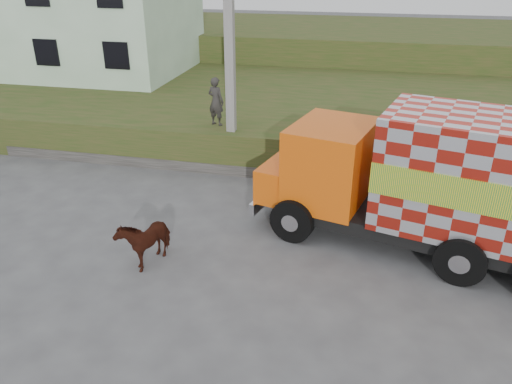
% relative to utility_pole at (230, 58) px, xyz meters
% --- Properties ---
extents(ground, '(120.00, 120.00, 0.00)m').
position_rel_utility_pole_xyz_m(ground, '(1.00, -4.60, -4.08)').
color(ground, '#474749').
rests_on(ground, ground).
extents(embankment, '(40.00, 12.00, 1.50)m').
position_rel_utility_pole_xyz_m(embankment, '(1.00, 5.40, -3.33)').
color(embankment, '#284416').
rests_on(embankment, ground).
extents(embankment_far, '(40.00, 12.00, 3.00)m').
position_rel_utility_pole_xyz_m(embankment_far, '(1.00, 17.40, -2.58)').
color(embankment_far, '#284416').
rests_on(embankment_far, ground).
extents(retaining_strip, '(16.00, 0.50, 0.40)m').
position_rel_utility_pole_xyz_m(retaining_strip, '(-1.00, -0.40, -3.88)').
color(retaining_strip, '#595651').
rests_on(retaining_strip, ground).
extents(building, '(10.00, 8.00, 6.00)m').
position_rel_utility_pole_xyz_m(building, '(-10.00, 8.40, 0.42)').
color(building, silver).
rests_on(building, embankment).
extents(utility_pole, '(1.20, 0.30, 8.00)m').
position_rel_utility_pole_xyz_m(utility_pole, '(0.00, 0.00, 0.00)').
color(utility_pole, gray).
rests_on(utility_pole, ground).
extents(cargo_truck, '(8.92, 4.71, 3.80)m').
position_rel_utility_pole_xyz_m(cargo_truck, '(6.59, -4.11, -2.12)').
color(cargo_truck, black).
rests_on(cargo_truck, ground).
extents(cow, '(1.09, 1.69, 1.32)m').
position_rel_utility_pole_xyz_m(cow, '(-0.58, -6.36, -3.42)').
color(cow, black).
rests_on(cow, ground).
extents(pedestrian, '(0.75, 0.61, 1.77)m').
position_rel_utility_pole_xyz_m(pedestrian, '(-0.71, 0.54, -1.69)').
color(pedestrian, '#2A2725').
rests_on(pedestrian, embankment).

